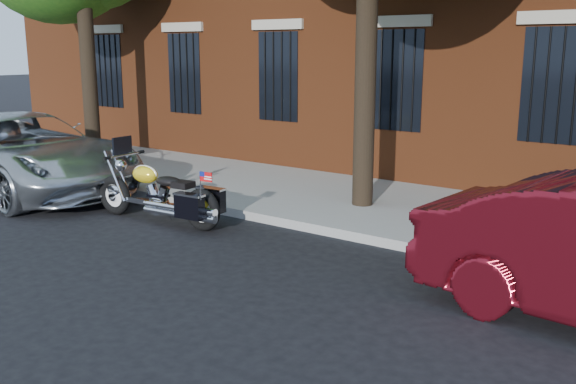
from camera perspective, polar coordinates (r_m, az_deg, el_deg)
The scene contains 5 objects.
ground at distance 9.40m, azimuth -5.02°, elevation -4.93°, with size 120.00×120.00×0.00m, color black.
curb at distance 10.41m, azimuth 0.00°, elevation -2.71°, with size 40.00×0.16×0.15m, color gray.
sidewalk at distance 11.93m, azimuth 5.38°, elevation -0.77°, with size 40.00×3.60×0.15m, color gray.
motorcycle at distance 10.69m, azimuth -11.12°, elevation -0.38°, with size 2.76×0.89×1.38m.
car_silver at distance 13.87m, azimuth -22.49°, elevation 3.20°, with size 2.60×5.64×1.57m, color #A6ABAF.
Camera 1 is at (5.97, -6.69, 2.84)m, focal length 40.00 mm.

